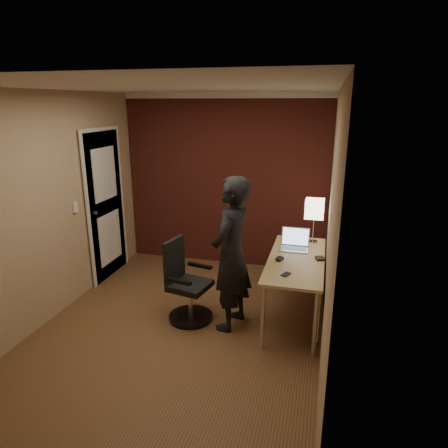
{
  "coord_description": "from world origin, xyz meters",
  "views": [
    {
      "loc": [
        1.43,
        -3.62,
        2.37
      ],
      "look_at": [
        0.35,
        0.55,
        1.05
      ],
      "focal_mm": 32.0,
      "sensor_mm": 36.0,
      "label": 1
    }
  ],
  "objects_px": {
    "office_chair": "(186,286)",
    "mouse": "(279,259)",
    "wallet": "(320,258)",
    "phone": "(286,274)",
    "laptop": "(295,243)",
    "desk": "(303,270)",
    "person": "(231,254)",
    "desk_lamp": "(315,209)"
  },
  "relations": [
    {
      "from": "mouse",
      "to": "office_chair",
      "type": "height_order",
      "value": "office_chair"
    },
    {
      "from": "desk",
      "to": "person",
      "type": "relative_size",
      "value": 0.9
    },
    {
      "from": "wallet",
      "to": "phone",
      "type": "bearing_deg",
      "value": -122.12
    },
    {
      "from": "phone",
      "to": "mouse",
      "type": "bearing_deg",
      "value": 129.4
    },
    {
      "from": "laptop",
      "to": "mouse",
      "type": "relative_size",
      "value": 3.32
    },
    {
      "from": "desk_lamp",
      "to": "phone",
      "type": "xyz_separation_m",
      "value": [
        -0.21,
        -1.05,
        -0.41
      ]
    },
    {
      "from": "desk",
      "to": "person",
      "type": "bearing_deg",
      "value": -155.87
    },
    {
      "from": "desk_lamp",
      "to": "desk",
      "type": "bearing_deg",
      "value": -97.03
    },
    {
      "from": "mouse",
      "to": "laptop",
      "type": "bearing_deg",
      "value": 92.27
    },
    {
      "from": "mouse",
      "to": "phone",
      "type": "xyz_separation_m",
      "value": [
        0.11,
        -0.36,
        -0.01
      ]
    },
    {
      "from": "laptop",
      "to": "office_chair",
      "type": "bearing_deg",
      "value": -150.82
    },
    {
      "from": "laptop",
      "to": "person",
      "type": "bearing_deg",
      "value": -133.33
    },
    {
      "from": "laptop",
      "to": "phone",
      "type": "bearing_deg",
      "value": -91.27
    },
    {
      "from": "desk_lamp",
      "to": "phone",
      "type": "height_order",
      "value": "desk_lamp"
    },
    {
      "from": "mouse",
      "to": "phone",
      "type": "height_order",
      "value": "mouse"
    },
    {
      "from": "office_chair",
      "to": "person",
      "type": "height_order",
      "value": "person"
    },
    {
      "from": "desk_lamp",
      "to": "wallet",
      "type": "relative_size",
      "value": 4.86
    },
    {
      "from": "office_chair",
      "to": "person",
      "type": "distance_m",
      "value": 0.68
    },
    {
      "from": "phone",
      "to": "person",
      "type": "distance_m",
      "value": 0.62
    },
    {
      "from": "desk",
      "to": "desk_lamp",
      "type": "xyz_separation_m",
      "value": [
        0.07,
        0.58,
        0.55
      ]
    },
    {
      "from": "desk",
      "to": "person",
      "type": "height_order",
      "value": "person"
    },
    {
      "from": "laptop",
      "to": "wallet",
      "type": "height_order",
      "value": "laptop"
    },
    {
      "from": "desk",
      "to": "laptop",
      "type": "distance_m",
      "value": 0.39
    },
    {
      "from": "wallet",
      "to": "desk_lamp",
      "type": "bearing_deg",
      "value": 100.85
    },
    {
      "from": "desk",
      "to": "phone",
      "type": "bearing_deg",
      "value": -106.46
    },
    {
      "from": "desk",
      "to": "phone",
      "type": "distance_m",
      "value": 0.51
    },
    {
      "from": "desk_lamp",
      "to": "person",
      "type": "xyz_separation_m",
      "value": [
        -0.8,
        -0.91,
        -0.31
      ]
    },
    {
      "from": "office_chair",
      "to": "mouse",
      "type": "bearing_deg",
      "value": 11.65
    },
    {
      "from": "laptop",
      "to": "phone",
      "type": "relative_size",
      "value": 2.89
    },
    {
      "from": "laptop",
      "to": "mouse",
      "type": "distance_m",
      "value": 0.45
    },
    {
      "from": "laptop",
      "to": "person",
      "type": "height_order",
      "value": "person"
    },
    {
      "from": "wallet",
      "to": "desk",
      "type": "bearing_deg",
      "value": -169.76
    },
    {
      "from": "desk",
      "to": "laptop",
      "type": "relative_size",
      "value": 4.51
    },
    {
      "from": "phone",
      "to": "office_chair",
      "type": "xyz_separation_m",
      "value": [
        -1.12,
        0.16,
        -0.33
      ]
    },
    {
      "from": "phone",
      "to": "office_chair",
      "type": "bearing_deg",
      "value": -165.21
    },
    {
      "from": "phone",
      "to": "office_chair",
      "type": "relative_size",
      "value": 0.13
    },
    {
      "from": "mouse",
      "to": "wallet",
      "type": "relative_size",
      "value": 0.91
    },
    {
      "from": "desk",
      "to": "person",
      "type": "distance_m",
      "value": 0.83
    },
    {
      "from": "mouse",
      "to": "person",
      "type": "bearing_deg",
      "value": -136.71
    },
    {
      "from": "laptop",
      "to": "wallet",
      "type": "xyz_separation_m",
      "value": [
        0.3,
        -0.29,
        -0.05
      ]
    },
    {
      "from": "person",
      "to": "desk_lamp",
      "type": "bearing_deg",
      "value": 149.96
    },
    {
      "from": "person",
      "to": "desk",
      "type": "bearing_deg",
      "value": 125.58
    }
  ]
}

